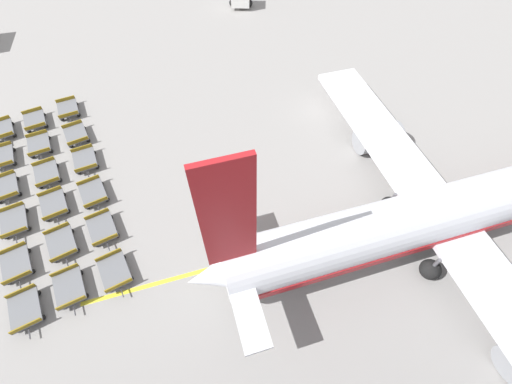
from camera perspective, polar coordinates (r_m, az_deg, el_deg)
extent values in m
plane|color=gray|center=(34.82, 11.92, 13.29)|extent=(500.00, 500.00, 0.00)
cylinder|color=silver|center=(26.69, 31.42, -1.97)|extent=(4.91, 33.14, 3.53)
cone|color=silver|center=(20.58, -5.48, -13.27)|extent=(3.53, 4.37, 3.35)
cube|color=red|center=(15.57, -4.72, -4.31)|extent=(0.39, 2.66, 7.87)
cube|color=silver|center=(20.13, -3.51, -12.15)|extent=(9.64, 1.88, 0.24)
cube|color=silver|center=(26.45, 28.61, -3.68)|extent=(34.36, 5.12, 0.44)
cylinder|color=gray|center=(31.37, 19.69, 8.53)|extent=(2.39, 3.84, 2.23)
cube|color=red|center=(27.13, 30.87, -2.72)|extent=(4.84, 29.84, 0.64)
cylinder|color=#56565B|center=(25.23, 27.65, -10.70)|extent=(0.24, 0.24, 1.44)
sphere|color=black|center=(25.82, 27.04, -11.43)|extent=(1.38, 1.38, 1.38)
cylinder|color=#56565B|center=(26.93, 21.75, -1.25)|extent=(0.24, 0.24, 1.44)
sphere|color=black|center=(27.48, 21.30, -2.13)|extent=(1.38, 1.38, 1.38)
sphere|color=black|center=(51.91, -3.93, 28.95)|extent=(0.90, 0.90, 0.90)
sphere|color=black|center=(51.77, -1.14, 28.97)|extent=(0.90, 0.90, 0.90)
cube|color=slate|center=(38.70, -36.66, 8.39)|extent=(2.92, 2.38, 0.10)
cube|color=olive|center=(37.60, -36.64, 7.52)|extent=(0.55, 1.71, 0.32)
cube|color=#333338|center=(37.48, -36.34, 6.82)|extent=(0.69, 0.25, 0.06)
sphere|color=black|center=(38.04, -35.28, 7.72)|extent=(0.36, 0.36, 0.36)
sphere|color=black|center=(39.47, -35.57, 9.25)|extent=(0.36, 0.36, 0.36)
cube|color=slate|center=(35.95, -36.67, 4.77)|extent=(2.85, 2.25, 0.10)
cube|color=olive|center=(34.91, -36.75, 3.66)|extent=(0.45, 1.73, 0.32)
cube|color=olive|center=(36.76, -36.90, 6.24)|extent=(0.45, 1.73, 0.32)
cube|color=#333338|center=(34.82, -36.47, 2.89)|extent=(0.70, 0.21, 0.06)
sphere|color=black|center=(35.30, -35.26, 3.89)|extent=(0.36, 0.36, 0.36)
sphere|color=black|center=(36.64, -35.41, 5.75)|extent=(0.36, 0.36, 0.36)
cube|color=slate|center=(33.26, -36.30, 0.66)|extent=(2.91, 2.35, 0.10)
cube|color=olive|center=(32.25, -36.29, -0.62)|extent=(0.53, 1.71, 0.32)
cube|color=olive|center=(34.02, -36.65, 2.31)|extent=(0.53, 1.71, 0.32)
cube|color=#333338|center=(32.20, -35.95, -1.46)|extent=(0.69, 0.24, 0.06)
sphere|color=black|center=(32.67, -34.71, -0.29)|extent=(0.36, 0.36, 0.36)
sphere|color=black|center=(33.94, -35.03, 1.82)|extent=(0.36, 0.36, 0.36)
cube|color=slate|center=(30.68, -35.40, -3.94)|extent=(2.87, 2.29, 0.10)
cube|color=olive|center=(29.75, -35.42, -5.51)|extent=(0.48, 1.72, 0.32)
cube|color=olive|center=(31.35, -35.74, -2.03)|extent=(0.48, 1.72, 0.32)
cube|color=#333338|center=(29.74, -35.06, -6.43)|extent=(0.69, 0.22, 0.06)
sphere|color=black|center=(30.62, -36.19, -6.07)|extent=(0.36, 0.36, 0.36)
sphere|color=black|center=(30.15, -33.69, -5.11)|extent=(0.36, 0.36, 0.36)
sphere|color=black|center=(31.75, -36.39, -3.56)|extent=(0.36, 0.36, 0.36)
sphere|color=black|center=(31.30, -34.00, -2.60)|extent=(0.36, 0.36, 0.36)
cube|color=slate|center=(28.46, -35.16, -9.75)|extent=(2.93, 2.39, 0.10)
cube|color=olive|center=(27.60, -35.06, -11.59)|extent=(0.56, 1.70, 0.32)
cube|color=olive|center=(29.05, -35.65, -7.60)|extent=(0.56, 1.70, 0.32)
cube|color=#333338|center=(27.64, -34.64, -12.56)|extent=(0.69, 0.25, 0.06)
sphere|color=black|center=(28.48, -35.94, -12.07)|extent=(0.36, 0.36, 0.36)
sphere|color=black|center=(28.01, -33.22, -11.02)|extent=(0.36, 0.36, 0.36)
sphere|color=black|center=(29.50, -36.32, -9.22)|extent=(0.36, 0.36, 0.36)
sphere|color=black|center=(29.05, -33.73, -8.16)|extent=(0.36, 0.36, 0.36)
cube|color=slate|center=(26.54, -34.14, -15.85)|extent=(2.91, 2.35, 0.10)
cube|color=olive|center=(25.79, -34.03, -18.03)|extent=(0.53, 1.71, 0.32)
cube|color=olive|center=(27.00, -34.66, -13.41)|extent=(0.53, 1.71, 0.32)
cube|color=#333338|center=(25.89, -33.58, -19.05)|extent=(0.69, 0.24, 0.06)
sphere|color=black|center=(26.69, -35.02, -18.31)|extent=(0.36, 0.36, 0.36)
sphere|color=black|center=(26.17, -32.01, -17.33)|extent=(0.36, 0.36, 0.36)
sphere|color=black|center=(27.53, -35.42, -15.03)|extent=(0.36, 0.36, 0.36)
sphere|color=black|center=(27.04, -32.56, -14.03)|extent=(0.36, 0.36, 0.36)
cube|color=slate|center=(38.09, -32.99, 10.06)|extent=(2.88, 2.30, 0.10)
cube|color=olive|center=(36.98, -32.93, 9.19)|extent=(0.49, 1.72, 0.32)
cube|color=olive|center=(38.98, -33.32, 11.32)|extent=(0.49, 1.72, 0.32)
cube|color=#333338|center=(36.86, -32.64, 8.47)|extent=(0.69, 0.22, 0.06)
sphere|color=black|center=(37.73, -33.62, 8.41)|extent=(0.36, 0.36, 0.36)
sphere|color=black|center=(37.46, -31.56, 9.34)|extent=(0.36, 0.36, 0.36)
sphere|color=black|center=(39.16, -33.88, 9.97)|extent=(0.36, 0.36, 0.36)
sphere|color=black|center=(38.90, -31.89, 10.88)|extent=(0.36, 0.36, 0.36)
cube|color=slate|center=(35.34, -32.49, 6.74)|extent=(2.84, 2.24, 0.10)
cube|color=olive|center=(34.27, -32.46, 5.68)|extent=(0.44, 1.73, 0.32)
cube|color=olive|center=(36.17, -32.80, 8.20)|extent=(0.44, 1.73, 0.32)
cube|color=#333338|center=(34.18, -32.17, 4.89)|extent=(0.70, 0.20, 0.06)
sphere|color=black|center=(35.06, -33.20, 4.95)|extent=(0.36, 0.36, 0.36)
sphere|color=black|center=(34.73, -30.99, 5.87)|extent=(0.36, 0.36, 0.36)
sphere|color=black|center=(36.41, -33.41, 6.79)|extent=(0.36, 0.36, 0.36)
sphere|color=black|center=(36.09, -31.28, 7.70)|extent=(0.36, 0.36, 0.36)
cube|color=slate|center=(32.50, -31.56, 2.72)|extent=(2.89, 2.31, 0.10)
cube|color=olive|center=(31.47, -31.43, 1.45)|extent=(0.50, 1.72, 0.32)
cube|color=olive|center=(33.27, -31.98, 4.37)|extent=(0.50, 1.72, 0.32)
cube|color=#333338|center=(31.42, -31.09, 0.59)|extent=(0.69, 0.23, 0.06)
sphere|color=black|center=(32.27, -32.27, 0.72)|extent=(0.36, 0.36, 0.36)
sphere|color=black|center=(31.96, -29.88, 1.75)|extent=(0.36, 0.36, 0.36)
sphere|color=black|center=(33.54, -32.63, 2.84)|extent=(0.36, 0.36, 0.36)
sphere|color=black|center=(33.25, -30.33, 3.85)|extent=(0.36, 0.36, 0.36)
cube|color=slate|center=(30.07, -30.70, -1.74)|extent=(2.91, 2.35, 0.10)
cube|color=olive|center=(29.10, -30.49, -3.24)|extent=(0.53, 1.71, 0.32)
cube|color=olive|center=(30.77, -31.22, 0.14)|extent=(0.53, 1.71, 0.32)
cube|color=#333338|center=(29.08, -30.11, -4.17)|extent=(0.69, 0.24, 0.06)
sphere|color=black|center=(29.90, -31.43, -3.92)|extent=(0.36, 0.36, 0.36)
sphere|color=black|center=(29.60, -28.84, -2.83)|extent=(0.36, 0.36, 0.36)
sphere|color=black|center=(31.09, -31.91, -1.48)|extent=(0.36, 0.36, 0.36)
sphere|color=black|center=(30.79, -29.43, -0.40)|extent=(0.36, 0.36, 0.36)
cube|color=slate|center=(27.72, -29.74, -7.37)|extent=(2.93, 2.39, 0.10)
cube|color=olive|center=(26.83, -29.42, -9.18)|extent=(0.57, 1.70, 0.32)
cube|color=olive|center=(28.32, -30.37, -5.23)|extent=(0.57, 1.70, 0.32)
cube|color=#333338|center=(26.87, -28.97, -10.18)|extent=(0.69, 0.25, 0.06)
sphere|color=black|center=(27.66, -30.48, -9.78)|extent=(0.36, 0.36, 0.36)
sphere|color=black|center=(27.33, -27.65, -8.60)|extent=(0.36, 0.36, 0.36)
sphere|color=black|center=(28.71, -31.12, -6.94)|extent=(0.36, 0.36, 0.36)
sphere|color=black|center=(28.40, -28.42, -5.78)|extent=(0.36, 0.36, 0.36)
cube|color=slate|center=(25.79, -28.73, -13.74)|extent=(2.88, 2.30, 0.10)
cube|color=olive|center=(25.02, -28.46, -15.94)|extent=(0.49, 1.72, 0.32)
cube|color=olive|center=(26.25, -29.34, -11.26)|extent=(0.49, 1.72, 0.32)
cube|color=#333338|center=(25.12, -28.01, -17.00)|extent=(0.69, 0.22, 0.06)
sphere|color=black|center=(25.87, -29.64, -16.28)|extent=(0.36, 0.36, 0.36)
sphere|color=black|center=(25.48, -26.49, -15.23)|extent=(0.36, 0.36, 0.36)
sphere|color=black|center=(26.74, -30.21, -12.95)|extent=(0.36, 0.36, 0.36)
sphere|color=black|center=(26.36, -27.22, -11.90)|extent=(0.36, 0.36, 0.36)
cube|color=slate|center=(37.87, -28.89, 12.11)|extent=(2.82, 2.20, 0.10)
cube|color=olive|center=(36.75, -28.80, 11.26)|extent=(0.41, 1.74, 0.32)
cube|color=olive|center=(38.76, -29.22, 13.37)|extent=(0.41, 1.74, 0.32)
cube|color=#333338|center=(36.63, -28.53, 10.53)|extent=(0.70, 0.19, 0.06)
sphere|color=black|center=(37.47, -29.57, 10.49)|extent=(0.36, 0.36, 0.36)
sphere|color=black|center=(37.26, -27.44, 11.34)|extent=(0.36, 0.36, 0.36)
sphere|color=black|center=(38.91, -29.85, 12.04)|extent=(0.36, 0.36, 0.36)
sphere|color=black|center=(38.71, -27.79, 12.87)|extent=(0.36, 0.36, 0.36)
cube|color=slate|center=(34.72, -27.85, 8.56)|extent=(2.91, 2.36, 0.10)
cube|color=olive|center=(33.63, -27.56, 7.58)|extent=(0.54, 1.71, 0.32)
cube|color=olive|center=(35.57, -28.37, 9.95)|extent=(0.54, 1.71, 0.32)
cube|color=#333338|center=(33.54, -27.22, 6.79)|extent=(0.69, 0.24, 0.06)
sphere|color=black|center=(34.33, -28.45, 6.74)|extent=(0.36, 0.36, 0.36)
sphere|color=black|center=(34.20, -26.17, 7.77)|extent=(0.36, 0.36, 0.36)
sphere|color=black|center=(35.71, -29.00, 8.48)|extent=(0.36, 0.36, 0.36)
sphere|color=black|center=(35.59, -26.80, 9.48)|extent=(0.36, 0.36, 0.36)
cube|color=slate|center=(32.06, -26.67, 4.89)|extent=(2.82, 2.20, 0.10)
cube|color=olive|center=(31.03, -26.50, 3.63)|extent=(0.41, 1.73, 0.32)
cube|color=olive|center=(32.84, -27.10, 6.56)|extent=(0.41, 1.73, 0.32)
cube|color=#333338|center=(30.98, -26.18, 2.74)|extent=(0.70, 0.19, 0.06)
sphere|color=black|center=(31.79, -27.45, 2.90)|extent=(0.36, 0.36, 0.36)
sphere|color=black|center=(31.56, -24.96, 3.85)|extent=(0.36, 0.36, 0.36)
sphere|color=black|center=(33.08, -27.85, 5.03)|extent=(0.36, 0.36, 0.36)
sphere|color=black|center=(32.86, -25.45, 5.96)|extent=(0.36, 0.36, 0.36)
cube|color=slate|center=(29.37, -25.56, -0.06)|extent=(2.92, 2.37, 0.10)
cube|color=olive|center=(28.39, -25.15, -1.53)|extent=(0.55, 1.71, 0.32)
cube|color=olive|center=(30.07, -26.23, 1.81)|extent=(0.55, 1.71, 0.32)
cube|color=#333338|center=(28.38, -24.74, -2.48)|extent=(0.69, 0.25, 0.06)
sphere|color=black|center=(29.14, -26.25, -2.29)|extent=(0.36, 0.36, 0.36)
sphere|color=black|center=(28.98, -23.57, -1.13)|extent=(0.36, 0.36, 0.36)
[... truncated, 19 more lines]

